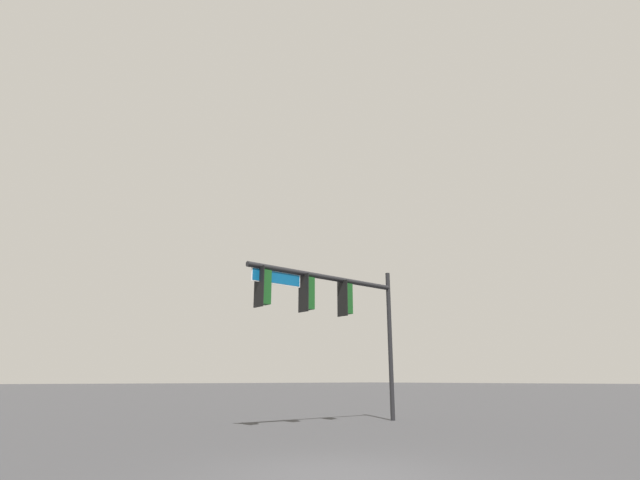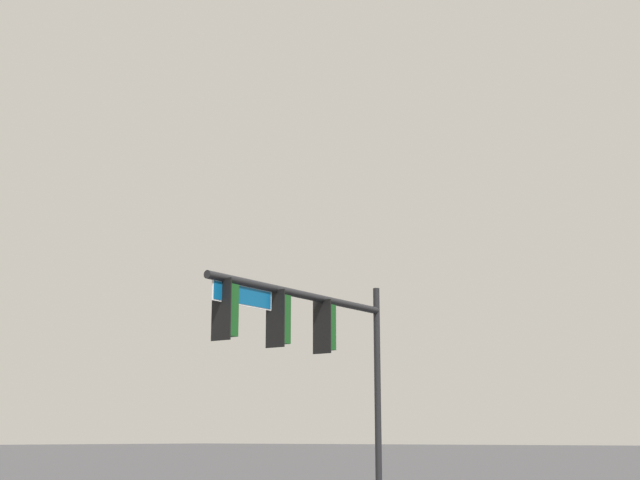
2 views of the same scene
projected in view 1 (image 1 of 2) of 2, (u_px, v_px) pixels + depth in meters
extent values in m
plane|color=#38383A|center=(342.00, 477.00, 7.77)|extent=(400.00, 400.00, 0.00)
cylinder|color=black|center=(390.00, 344.00, 19.24)|extent=(0.17, 0.17, 5.58)
cylinder|color=black|center=(326.00, 277.00, 17.76)|extent=(6.60, 0.36, 0.18)
cube|color=black|center=(342.00, 298.00, 18.08)|extent=(0.04, 0.52, 1.30)
cube|color=#144719|center=(346.00, 299.00, 18.20)|extent=(0.37, 0.33, 1.10)
cylinder|color=#144719|center=(346.00, 282.00, 18.37)|extent=(0.04, 0.04, 0.12)
cylinder|color=red|center=(350.00, 290.00, 18.42)|extent=(0.04, 0.22, 0.22)
cylinder|color=#392D05|center=(350.00, 299.00, 18.33)|extent=(0.04, 0.22, 0.22)
cylinder|color=black|center=(350.00, 308.00, 18.24)|extent=(0.04, 0.22, 0.22)
cube|color=black|center=(304.00, 293.00, 16.94)|extent=(0.04, 0.52, 1.30)
cube|color=#144719|center=(308.00, 293.00, 17.06)|extent=(0.37, 0.33, 1.10)
cylinder|color=#144719|center=(308.00, 276.00, 17.23)|extent=(0.04, 0.04, 0.12)
cylinder|color=red|center=(312.00, 285.00, 17.28)|extent=(0.04, 0.22, 0.22)
cylinder|color=#392D05|center=(312.00, 294.00, 17.19)|extent=(0.04, 0.22, 0.22)
cylinder|color=black|center=(312.00, 304.00, 17.10)|extent=(0.04, 0.22, 0.22)
cube|color=black|center=(259.00, 287.00, 15.81)|extent=(0.04, 0.52, 1.30)
cube|color=#144719|center=(264.00, 287.00, 15.92)|extent=(0.37, 0.33, 1.10)
cylinder|color=#144719|center=(265.00, 269.00, 16.09)|extent=(0.04, 0.04, 0.12)
cylinder|color=red|center=(269.00, 278.00, 16.14)|extent=(0.04, 0.22, 0.22)
cylinder|color=#392D05|center=(269.00, 288.00, 16.05)|extent=(0.04, 0.22, 0.22)
cylinder|color=black|center=(269.00, 298.00, 15.96)|extent=(0.04, 0.22, 0.22)
cube|color=#0A4C7F|center=(277.00, 278.00, 16.33)|extent=(1.89, 0.09, 0.39)
cube|color=white|center=(277.00, 278.00, 16.33)|extent=(1.95, 0.08, 0.45)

